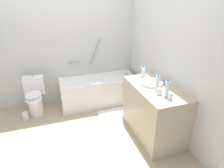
{
  "coord_description": "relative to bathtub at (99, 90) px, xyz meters",
  "views": [
    {
      "loc": [
        -0.26,
        -2.53,
        1.99
      ],
      "look_at": [
        0.65,
        0.21,
        0.69
      ],
      "focal_mm": 29.77,
      "sensor_mm": 36.0,
      "label": 1
    }
  ],
  "objects": [
    {
      "name": "wall_back_tiled",
      "position": [
        -0.58,
        0.38,
        1.01
      ],
      "size": [
        3.29,
        0.1,
        2.59
      ],
      "primitive_type": "cube",
      "color": "silver",
      "rests_on": "ground_plane"
    },
    {
      "name": "toilet_paper_roll",
      "position": [
        -1.45,
        -0.19,
        -0.22
      ],
      "size": [
        0.11,
        0.11,
        0.13
      ],
      "primitive_type": "cylinder",
      "color": "white",
      "rests_on": "ground_plane"
    },
    {
      "name": "vanity_counter",
      "position": [
        0.56,
        -1.26,
        0.12
      ],
      "size": [
        0.6,
        1.1,
        0.82
      ],
      "primitive_type": "cube",
      "color": "tan",
      "rests_on": "ground_plane"
    },
    {
      "name": "wall_right_mirror",
      "position": [
        0.91,
        -0.88,
        1.01
      ],
      "size": [
        0.1,
        2.82,
        2.59
      ],
      "primitive_type": "cube",
      "color": "silver",
      "rests_on": "ground_plane"
    },
    {
      "name": "toilet",
      "position": [
        -1.25,
        -0.06,
        0.07
      ],
      "size": [
        0.37,
        0.53,
        0.72
      ],
      "rotation": [
        0.0,
        0.0,
        -1.66
      ],
      "color": "white",
      "rests_on": "ground_plane"
    },
    {
      "name": "bathtub",
      "position": [
        0.0,
        0.0,
        0.0
      ],
      "size": [
        1.56,
        0.66,
        1.31
      ],
      "color": "white",
      "rests_on": "ground_plane"
    },
    {
      "name": "water_bottle_2",
      "position": [
        0.53,
        -1.56,
        0.65
      ],
      "size": [
        0.06,
        0.06,
        0.24
      ],
      "color": "silver",
      "rests_on": "vanity_counter"
    },
    {
      "name": "water_bottle_1",
      "position": [
        0.54,
        -0.86,
        0.63
      ],
      "size": [
        0.07,
        0.07,
        0.21
      ],
      "color": "silver",
      "rests_on": "vanity_counter"
    },
    {
      "name": "sink_basin",
      "position": [
        0.55,
        -1.14,
        0.56
      ],
      "size": [
        0.34,
        0.34,
        0.04
      ],
      "primitive_type": "cylinder",
      "color": "white",
      "rests_on": "vanity_counter"
    },
    {
      "name": "bath_mat",
      "position": [
        0.14,
        -0.53,
        -0.28
      ],
      "size": [
        0.57,
        0.33,
        0.01
      ],
      "primitive_type": "cube",
      "color": "white",
      "rests_on": "ground_plane"
    },
    {
      "name": "ground_plane",
      "position": [
        -0.58,
        -0.88,
        -0.29
      ],
      "size": [
        3.89,
        3.89,
        0.0
      ],
      "primitive_type": "plane",
      "color": "tan"
    },
    {
      "name": "drinking_glass_0",
      "position": [
        0.53,
        -1.64,
        0.58
      ],
      "size": [
        0.06,
        0.06,
        0.09
      ],
      "primitive_type": "cylinder",
      "color": "white",
      "rests_on": "vanity_counter"
    },
    {
      "name": "drinking_glass_1",
      "position": [
        0.48,
        -1.48,
        0.58
      ],
      "size": [
        0.07,
        0.07,
        0.09
      ],
      "primitive_type": "cylinder",
      "color": "white",
      "rests_on": "vanity_counter"
    },
    {
      "name": "sink_faucet",
      "position": [
        0.74,
        -1.14,
        0.57
      ],
      "size": [
        0.13,
        0.15,
        0.06
      ],
      "color": "#B4B4B9",
      "rests_on": "vanity_counter"
    },
    {
      "name": "water_bottle_0",
      "position": [
        0.5,
        -1.36,
        0.66
      ],
      "size": [
        0.06,
        0.06,
        0.26
      ],
      "color": "silver",
      "rests_on": "vanity_counter"
    }
  ]
}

